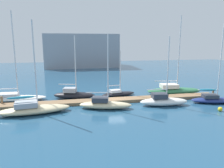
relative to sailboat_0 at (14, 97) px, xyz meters
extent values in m
plane|color=navy|center=(13.09, -3.21, -0.49)|extent=(120.00, 120.00, 0.00)
cube|color=#846647|center=(13.09, -3.21, -0.29)|extent=(28.72, 1.80, 0.39)
cylinder|color=#846647|center=(-0.87, -2.46, 0.15)|extent=(0.28, 0.28, 1.27)
cylinder|color=#846647|center=(27.05, -3.97, 0.15)|extent=(0.28, 0.28, 1.27)
ellipsoid|color=white|center=(0.09, 0.00, -0.17)|extent=(8.09, 2.49, 0.64)
cube|color=silver|center=(-0.71, 0.02, 0.36)|extent=(2.45, 1.66, 0.41)
cylinder|color=silver|center=(0.49, -0.01, 5.64)|extent=(0.15, 0.15, 10.99)
cylinder|color=silver|center=(-1.19, 0.03, 1.18)|extent=(3.37, 0.21, 0.12)
ellipsoid|color=beige|center=(3.38, -6.01, -0.06)|extent=(7.96, 3.40, 0.85)
cube|color=#9EA3AD|center=(2.61, -6.12, 0.64)|extent=(2.52, 1.95, 0.55)
cylinder|color=silver|center=(3.76, -5.96, 4.93)|extent=(0.15, 0.15, 9.14)
cylinder|color=silver|center=(2.16, -6.18, 1.43)|extent=(3.22, 0.56, 0.12)
ellipsoid|color=teal|center=(2.16, -6.18, 1.43)|extent=(2.94, 0.76, 0.28)
ellipsoid|color=black|center=(7.89, -0.51, -0.03)|extent=(5.98, 3.15, 0.93)
cube|color=#9EA3AD|center=(7.33, -0.37, 0.74)|extent=(1.97, 1.66, 0.60)
cylinder|color=silver|center=(8.16, -0.58, 4.27)|extent=(0.13, 0.13, 7.66)
cylinder|color=silver|center=(7.00, -0.29, 1.52)|extent=(2.35, 0.68, 0.11)
ellipsoid|color=beige|center=(11.36, -5.81, -0.07)|extent=(6.44, 3.31, 0.85)
cube|color=#333842|center=(10.76, -5.66, 0.63)|extent=(2.11, 1.72, 0.55)
cylinder|color=silver|center=(11.66, -5.88, 4.26)|extent=(0.14, 0.14, 7.79)
cylinder|color=silver|center=(10.40, -5.57, 1.43)|extent=(2.54, 0.73, 0.11)
ellipsoid|color=black|center=(14.27, -0.20, -0.21)|extent=(5.21, 2.35, 0.56)
cube|color=silver|center=(13.77, -0.28, 0.26)|extent=(1.66, 1.31, 0.37)
cylinder|color=silver|center=(14.52, -0.16, 3.13)|extent=(0.13, 0.13, 6.11)
cylinder|color=silver|center=(13.48, -0.33, 1.09)|extent=(2.10, 0.45, 0.10)
ellipsoid|color=white|center=(18.69, -6.00, -0.02)|extent=(6.15, 2.56, 0.94)
cube|color=#333842|center=(18.10, -5.93, 0.76)|extent=(1.93, 1.53, 0.61)
cylinder|color=silver|center=(18.99, -6.03, 4.18)|extent=(0.14, 0.14, 7.47)
cylinder|color=silver|center=(17.74, -5.89, 1.54)|extent=(2.51, 0.38, 0.11)
ellipsoid|color=#2D7047|center=(22.85, -0.67, -0.03)|extent=(8.51, 3.25, 0.92)
cube|color=silver|center=(22.03, -0.59, 0.73)|extent=(2.65, 1.94, 0.60)
cylinder|color=silver|center=(23.27, -0.72, 5.71)|extent=(0.15, 0.15, 10.55)
cylinder|color=silver|center=(21.53, -0.54, 1.52)|extent=(3.48, 0.47, 0.12)
ellipsoid|color=navy|center=(25.59, -6.26, -0.15)|extent=(6.26, 3.02, 0.68)
cube|color=#333842|center=(25.00, -6.14, 0.41)|extent=(2.03, 1.63, 0.44)
cylinder|color=silver|center=(25.88, -6.32, 4.83)|extent=(0.14, 0.14, 9.28)
cylinder|color=silver|center=(24.65, -6.06, 1.23)|extent=(2.50, 0.62, 0.11)
ellipsoid|color=teal|center=(24.65, -6.06, 1.23)|extent=(2.30, 0.81, 0.28)
sphere|color=yellow|center=(23.95, -9.44, -0.24)|extent=(0.51, 0.51, 0.51)
cube|color=#9399A3|center=(11.45, 39.90, 4.57)|extent=(22.19, 13.06, 10.12)
camera|label=1|loc=(7.29, -29.60, 7.23)|focal=34.09mm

